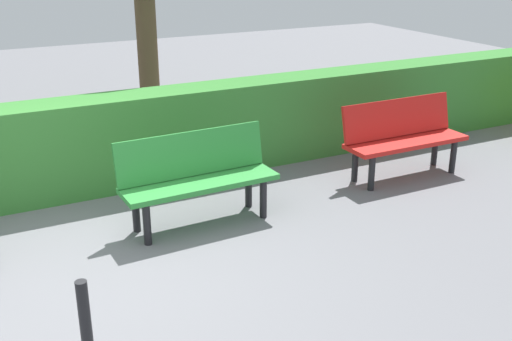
% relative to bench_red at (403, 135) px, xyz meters
% --- Properties ---
extents(ground_plane, '(23.46, 23.46, 0.00)m').
position_rel_bench_red_xyz_m(ground_plane, '(3.82, 0.73, -0.48)').
color(ground_plane, slate).
extents(bench_red, '(1.46, 0.47, 0.86)m').
position_rel_bench_red_xyz_m(bench_red, '(0.00, 0.00, 0.00)').
color(bench_red, red).
rests_on(bench_red, ground_plane).
extents(bench_green, '(1.49, 0.50, 0.86)m').
position_rel_bench_red_xyz_m(bench_green, '(2.53, 0.10, 0.00)').
color(bench_green, '#2D8C38').
rests_on(bench_green, ground_plane).
extents(hedge_row, '(19.46, 0.51, 1.00)m').
position_rel_bench_red_xyz_m(hedge_row, '(2.61, -1.13, 0.02)').
color(hedge_row, '#387F33').
rests_on(hedge_row, ground_plane).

